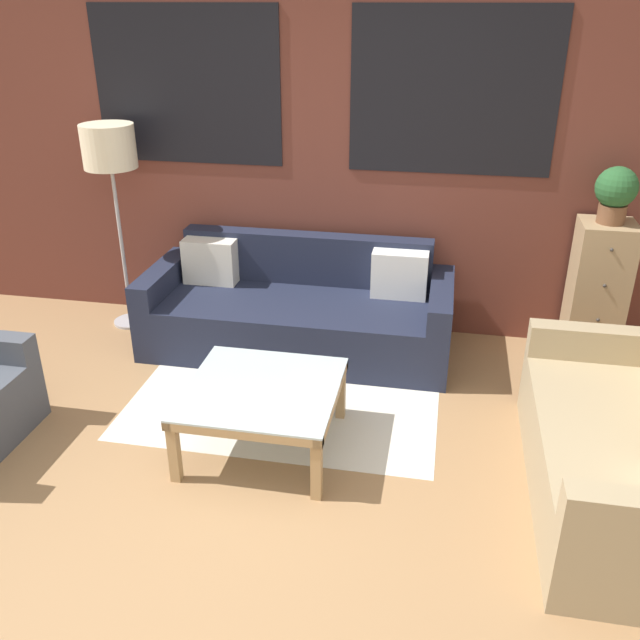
# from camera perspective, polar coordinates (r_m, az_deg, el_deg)

# --- Properties ---
(ground_plane) EXTENTS (16.00, 16.00, 0.00)m
(ground_plane) POSITION_cam_1_polar(r_m,az_deg,el_deg) (3.57, -8.15, -16.61)
(ground_plane) COLOR #9E754C
(wall_back_brick) EXTENTS (8.40, 0.09, 2.80)m
(wall_back_brick) POSITION_cam_1_polar(r_m,az_deg,el_deg) (5.10, -0.29, 14.55)
(wall_back_brick) COLOR brown
(wall_back_brick) RESTS_ON ground_plane
(rug) EXTENTS (1.98, 1.41, 0.00)m
(rug) POSITION_cam_1_polar(r_m,az_deg,el_deg) (4.51, -2.81, -6.35)
(rug) COLOR silver
(rug) RESTS_ON ground_plane
(couch_dark) EXTENTS (2.22, 0.88, 0.78)m
(couch_dark) POSITION_cam_1_polar(r_m,az_deg,el_deg) (5.00, -1.81, 0.66)
(couch_dark) COLOR #1E2338
(couch_dark) RESTS_ON ground_plane
(settee_vintage) EXTENTS (0.80, 1.68, 0.92)m
(settee_vintage) POSITION_cam_1_polar(r_m,az_deg,el_deg) (3.81, 24.58, -10.05)
(settee_vintage) COLOR tan
(settee_vintage) RESTS_ON ground_plane
(coffee_table) EXTENTS (0.85, 0.85, 0.40)m
(coffee_table) POSITION_cam_1_polar(r_m,az_deg,el_deg) (3.87, -4.87, -6.42)
(coffee_table) COLOR silver
(coffee_table) RESTS_ON ground_plane
(floor_lamp) EXTENTS (0.39, 0.39, 1.57)m
(floor_lamp) POSITION_cam_1_polar(r_m,az_deg,el_deg) (5.27, -17.29, 13.16)
(floor_lamp) COLOR #B2B2B7
(floor_lamp) RESTS_ON ground_plane
(drawer_cabinet) EXTENTS (0.37, 0.38, 1.02)m
(drawer_cabinet) POSITION_cam_1_polar(r_m,az_deg,el_deg) (5.13, 22.26, 2.15)
(drawer_cabinet) COLOR tan
(drawer_cabinet) RESTS_ON ground_plane
(potted_plant) EXTENTS (0.27, 0.27, 0.38)m
(potted_plant) POSITION_cam_1_polar(r_m,az_deg,el_deg) (4.92, 23.64, 9.86)
(potted_plant) COLOR brown
(potted_plant) RESTS_ON drawer_cabinet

